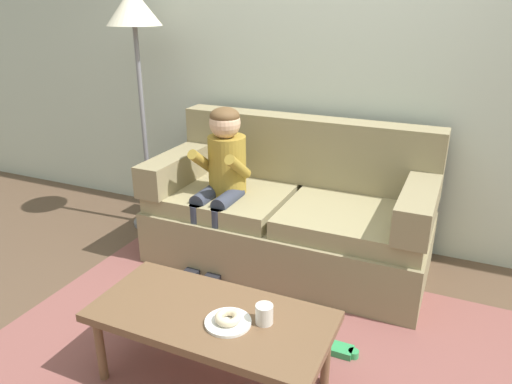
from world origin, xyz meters
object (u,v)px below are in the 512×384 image
Objects in this scene: toy_controller at (337,350)px; couch at (290,214)px; coffee_table at (211,320)px; person_child at (222,172)px; donut at (228,318)px; mug at (264,314)px; floor_lamp at (135,27)px.

couch is at bearing 141.10° from toy_controller.
toy_controller is (0.50, 0.45, -0.34)m from coffee_table.
toy_controller is (1.02, -0.65, -0.65)m from person_child.
couch is 1.36m from donut.
coffee_table is at bearing 160.85° from donut.
toy_controller is at bearing -55.37° from couch.
couch is 21.13× the size of mug.
floor_lamp reaches higher than toy_controller.
floor_lamp reaches higher than mug.
couch reaches higher than donut.
coffee_table is 0.27m from mug.
mug is 2.38m from floor_lamp.
couch is at bearing 98.58° from donut.
couch reaches higher than mug.
floor_lamp is (-1.47, 1.42, 1.14)m from donut.
mug is 0.40× the size of toy_controller.
coffee_table is 4.97× the size of toy_controller.
floor_lamp is at bearing 134.46° from coffee_table.
toy_controller is at bearing 58.94° from mug.
couch is 15.85× the size of donut.
coffee_table is 0.75m from toy_controller.
toy_controller is at bearing 51.09° from donut.
toy_controller is 2.60m from floor_lamp.
donut is at bearing -19.15° from coffee_table.
coffee_table is 0.61× the size of floor_lamp.
person_child reaches higher than coffee_table.
toy_controller is at bearing 41.77° from coffee_table.
person_child is 1.32m from donut.
coffee_table is at bearing -45.54° from floor_lamp.
person_child is at bearing 163.93° from toy_controller.
mug is 0.05× the size of floor_lamp.
person_child is 0.60× the size of floor_lamp.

